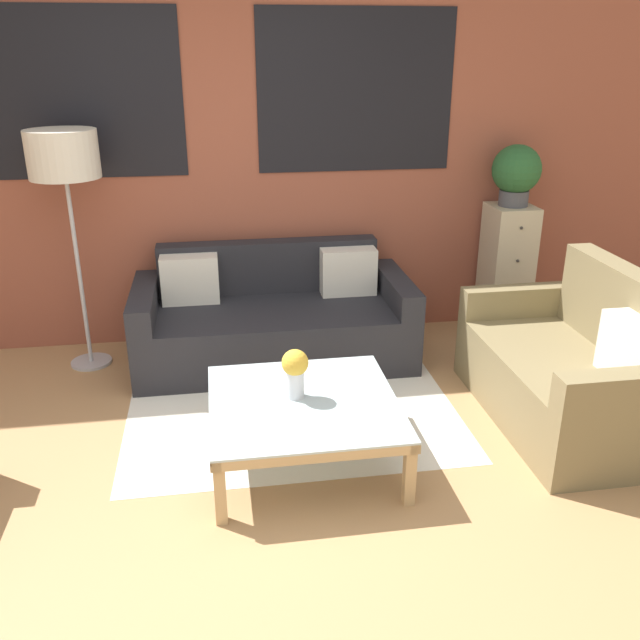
# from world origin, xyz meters

# --- Properties ---
(ground_plane) EXTENTS (16.00, 16.00, 0.00)m
(ground_plane) POSITION_xyz_m (0.00, 0.00, 0.00)
(ground_plane) COLOR #AD7F51
(wall_back_brick) EXTENTS (8.40, 0.09, 2.80)m
(wall_back_brick) POSITION_xyz_m (0.00, 2.44, 1.41)
(wall_back_brick) COLOR brown
(wall_back_brick) RESTS_ON ground_plane
(rug) EXTENTS (2.00, 1.62, 0.00)m
(rug) POSITION_xyz_m (0.32, 1.20, 0.00)
(rug) COLOR silver
(rug) RESTS_ON ground_plane
(couch_dark) EXTENTS (1.92, 0.88, 0.78)m
(couch_dark) POSITION_xyz_m (0.29, 1.95, 0.28)
(couch_dark) COLOR #232328
(couch_dark) RESTS_ON ground_plane
(settee_vintage) EXTENTS (0.80, 1.43, 0.92)m
(settee_vintage) POSITION_xyz_m (1.95, 0.79, 0.31)
(settee_vintage) COLOR olive
(settee_vintage) RESTS_ON ground_plane
(coffee_table) EXTENTS (0.98, 0.98, 0.36)m
(coffee_table) POSITION_xyz_m (0.32, 0.60, 0.32)
(coffee_table) COLOR silver
(coffee_table) RESTS_ON ground_plane
(floor_lamp) EXTENTS (0.45, 0.45, 1.61)m
(floor_lamp) POSITION_xyz_m (-1.01, 2.04, 1.41)
(floor_lamp) COLOR #B2B2B7
(floor_lamp) RESTS_ON ground_plane
(drawer_cabinet) EXTENTS (0.32, 0.37, 1.00)m
(drawer_cabinet) POSITION_xyz_m (2.11, 2.18, 0.50)
(drawer_cabinet) COLOR #C6B793
(drawer_cabinet) RESTS_ON ground_plane
(potted_plant) EXTENTS (0.36, 0.36, 0.45)m
(potted_plant) POSITION_xyz_m (2.11, 2.18, 1.24)
(potted_plant) COLOR #47474C
(potted_plant) RESTS_ON drawer_cabinet
(flower_vase) EXTENTS (0.14, 0.14, 0.27)m
(flower_vase) POSITION_xyz_m (0.28, 0.64, 0.52)
(flower_vase) COLOR silver
(flower_vase) RESTS_ON coffee_table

